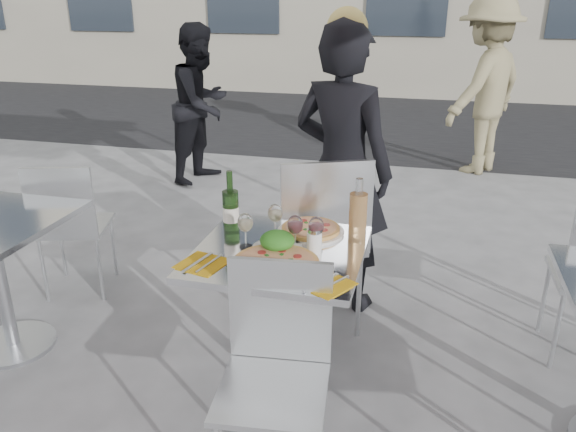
% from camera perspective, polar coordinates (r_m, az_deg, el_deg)
% --- Properties ---
extents(ground, '(80.00, 80.00, 0.00)m').
position_cam_1_polar(ground, '(2.83, -0.79, -17.35)').
color(ground, '#5F5F61').
extents(street_asphalt, '(24.00, 5.00, 0.00)m').
position_cam_1_polar(street_asphalt, '(8.83, 10.43, 9.58)').
color(street_asphalt, black).
rests_on(street_asphalt, ground).
extents(main_table, '(0.72, 0.72, 0.75)m').
position_cam_1_polar(main_table, '(2.53, -0.85, -7.79)').
color(main_table, '#B7BABF').
rests_on(main_table, ground).
extents(chair_far, '(0.62, 0.63, 1.03)m').
position_cam_1_polar(chair_far, '(2.98, 3.34, -1.60)').
color(chair_far, silver).
rests_on(chair_far, ground).
extents(chair_near, '(0.44, 0.45, 0.87)m').
position_cam_1_polar(chair_near, '(2.16, -1.22, -14.26)').
color(chair_near, silver).
rests_on(chair_near, ground).
extents(side_chair_lfar, '(0.50, 0.50, 0.87)m').
position_cam_1_polar(side_chair_lfar, '(3.64, -21.37, -0.30)').
color(side_chair_lfar, silver).
rests_on(side_chair_lfar, ground).
extents(woman_diner, '(0.71, 0.57, 1.67)m').
position_cam_1_polar(woman_diner, '(3.25, 5.50, 4.63)').
color(woman_diner, black).
rests_on(woman_diner, ground).
extents(pedestrian_a, '(0.74, 0.86, 1.54)m').
position_cam_1_polar(pedestrian_a, '(5.71, -8.76, 11.16)').
color(pedestrian_a, black).
rests_on(pedestrian_a, ground).
extents(pedestrian_b, '(1.18, 1.33, 1.79)m').
position_cam_1_polar(pedestrian_b, '(6.27, 19.35, 12.28)').
color(pedestrian_b, '#90855D').
rests_on(pedestrian_b, ground).
extents(pizza_near, '(0.36, 0.36, 0.02)m').
position_cam_1_polar(pizza_near, '(2.29, -1.27, -4.81)').
color(pizza_near, '#E3A858').
rests_on(pizza_near, main_table).
extents(pizza_far, '(0.31, 0.31, 0.03)m').
position_cam_1_polar(pizza_far, '(2.60, 2.32, -1.41)').
color(pizza_far, white).
rests_on(pizza_far, main_table).
extents(salad_plate, '(0.22, 0.22, 0.09)m').
position_cam_1_polar(salad_plate, '(2.42, -1.09, -2.69)').
color(salad_plate, white).
rests_on(salad_plate, main_table).
extents(wine_bottle, '(0.07, 0.08, 0.29)m').
position_cam_1_polar(wine_bottle, '(2.58, -5.84, 0.71)').
color(wine_bottle, '#2D5720').
rests_on(wine_bottle, main_table).
extents(carafe, '(0.08, 0.08, 0.29)m').
position_cam_1_polar(carafe, '(2.50, 7.11, 0.03)').
color(carafe, tan).
rests_on(carafe, main_table).
extents(sugar_shaker, '(0.06, 0.06, 0.11)m').
position_cam_1_polar(sugar_shaker, '(2.39, 2.69, -2.51)').
color(sugar_shaker, white).
rests_on(sugar_shaker, main_table).
extents(wineglass_white_a, '(0.07, 0.07, 0.16)m').
position_cam_1_polar(wineglass_white_a, '(2.42, -4.36, -0.80)').
color(wineglass_white_a, white).
rests_on(wineglass_white_a, main_table).
extents(wineglass_white_b, '(0.07, 0.07, 0.16)m').
position_cam_1_polar(wineglass_white_b, '(2.52, -1.31, 0.18)').
color(wineglass_white_b, white).
rests_on(wineglass_white_b, main_table).
extents(wineglass_red_a, '(0.07, 0.07, 0.16)m').
position_cam_1_polar(wineglass_red_a, '(2.39, 0.74, -1.01)').
color(wineglass_red_a, white).
rests_on(wineglass_red_a, main_table).
extents(wineglass_red_b, '(0.07, 0.07, 0.16)m').
position_cam_1_polar(wineglass_red_b, '(2.38, 2.88, -1.19)').
color(wineglass_red_b, white).
rests_on(wineglass_red_b, main_table).
extents(napkin_left, '(0.22, 0.22, 0.01)m').
position_cam_1_polar(napkin_left, '(2.33, -8.69, -4.77)').
color(napkin_left, gold).
rests_on(napkin_left, main_table).
extents(napkin_right, '(0.25, 0.25, 0.01)m').
position_cam_1_polar(napkin_right, '(2.16, 3.83, -6.86)').
color(napkin_right, gold).
rests_on(napkin_right, main_table).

